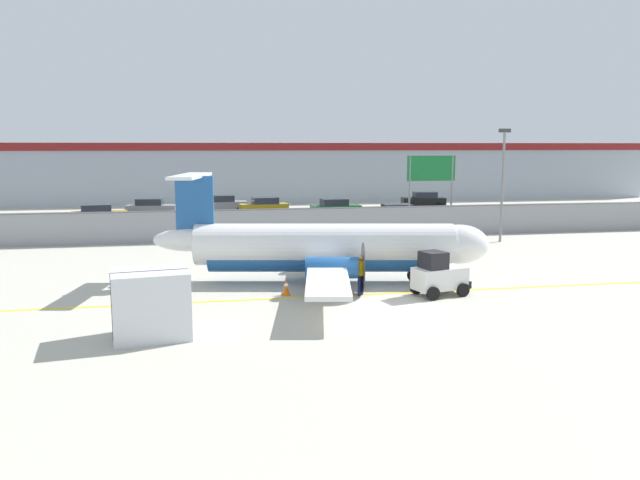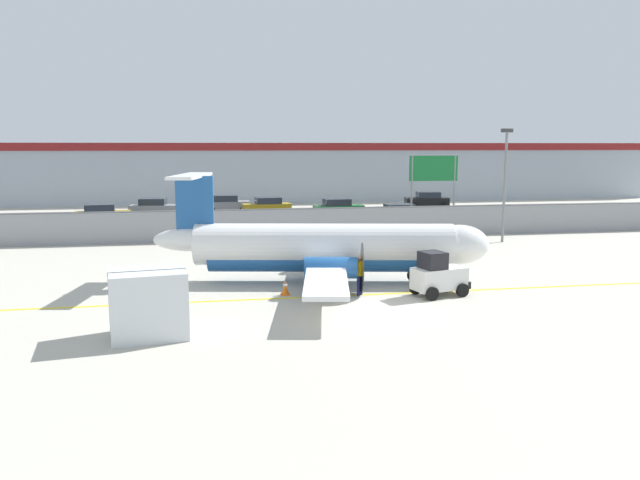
% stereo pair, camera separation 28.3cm
% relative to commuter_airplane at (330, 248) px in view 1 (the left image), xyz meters
% --- Properties ---
extents(ground_plane, '(140.00, 140.00, 0.01)m').
position_rel_commuter_airplane_xyz_m(ground_plane, '(0.77, -2.72, -1.60)').
color(ground_plane, '#B7B2A3').
extents(perimeter_fence, '(98.00, 0.10, 2.10)m').
position_rel_commuter_airplane_xyz_m(perimeter_fence, '(0.77, 13.28, -0.49)').
color(perimeter_fence, gray).
rests_on(perimeter_fence, ground).
extents(parking_lot_strip, '(98.00, 17.00, 0.12)m').
position_rel_commuter_airplane_xyz_m(parking_lot_strip, '(0.77, 24.78, -1.54)').
color(parking_lot_strip, '#38383A').
rests_on(parking_lot_strip, ground).
extents(background_building, '(91.00, 8.10, 6.50)m').
position_rel_commuter_airplane_xyz_m(background_building, '(0.77, 43.27, 1.66)').
color(background_building, '#A8B2BC').
rests_on(background_building, ground).
extents(commuter_airplane, '(15.28, 16.02, 4.92)m').
position_rel_commuter_airplane_xyz_m(commuter_airplane, '(0.00, 0.00, 0.00)').
color(commuter_airplane, white).
rests_on(commuter_airplane, ground).
extents(baggage_tug, '(2.53, 1.85, 1.88)m').
position_rel_commuter_airplane_xyz_m(baggage_tug, '(3.93, -3.39, -0.75)').
color(baggage_tug, silver).
rests_on(baggage_tug, ground).
extents(ground_crew_worker, '(0.48, 0.49, 1.70)m').
position_rel_commuter_airplane_xyz_m(ground_crew_worker, '(0.73, -2.75, -0.65)').
color(ground_crew_worker, '#191E4C').
rests_on(ground_crew_worker, ground).
extents(cargo_container, '(2.66, 2.32, 2.20)m').
position_rel_commuter_airplane_xyz_m(cargo_container, '(-7.41, -7.08, -0.50)').
color(cargo_container, silver).
rests_on(cargo_container, ground).
extents(traffic_cone_near_left, '(0.36, 0.36, 0.64)m').
position_rel_commuter_airplane_xyz_m(traffic_cone_near_left, '(-1.13, -3.02, -1.29)').
color(traffic_cone_near_left, orange).
rests_on(traffic_cone_near_left, ground).
extents(traffic_cone_near_right, '(0.36, 0.36, 0.64)m').
position_rel_commuter_airplane_xyz_m(traffic_cone_near_right, '(0.11, -0.22, -1.29)').
color(traffic_cone_near_right, orange).
rests_on(traffic_cone_near_right, ground).
extents(traffic_cone_far_left, '(0.36, 0.36, 0.64)m').
position_rel_commuter_airplane_xyz_m(traffic_cone_far_left, '(5.66, 0.77, -1.29)').
color(traffic_cone_far_left, orange).
rests_on(traffic_cone_far_left, ground).
extents(traffic_cone_far_right, '(0.36, 0.36, 0.64)m').
position_rel_commuter_airplane_xyz_m(traffic_cone_far_right, '(-2.32, -2.13, -1.29)').
color(traffic_cone_far_right, orange).
rests_on(traffic_cone_far_right, ground).
extents(parked_car_0, '(4.35, 2.33, 1.58)m').
position_rel_commuter_airplane_xyz_m(parked_car_0, '(-13.65, 23.06, -0.71)').
color(parked_car_0, '#B28C19').
rests_on(parked_car_0, parking_lot_strip).
extents(parked_car_1, '(4.36, 2.36, 1.58)m').
position_rel_commuter_airplane_xyz_m(parked_car_1, '(-10.05, 27.90, -0.71)').
color(parked_car_1, gray).
rests_on(parked_car_1, parking_lot_strip).
extents(parked_car_2, '(4.28, 2.18, 1.58)m').
position_rel_commuter_airplane_xyz_m(parked_car_2, '(-3.83, 30.28, -0.71)').
color(parked_car_2, gray).
rests_on(parked_car_2, parking_lot_strip).
extents(parked_car_3, '(4.34, 2.31, 1.58)m').
position_rel_commuter_airplane_xyz_m(parked_car_3, '(-0.35, 27.38, -0.71)').
color(parked_car_3, '#B28C19').
rests_on(parked_car_3, parking_lot_strip).
extents(parked_car_4, '(4.31, 2.23, 1.58)m').
position_rel_commuter_airplane_xyz_m(parked_car_4, '(5.54, 24.74, -0.71)').
color(parked_car_4, '#19662D').
rests_on(parked_car_4, parking_lot_strip).
extents(parked_car_5, '(4.21, 2.01, 1.58)m').
position_rel_commuter_airplane_xyz_m(parked_car_5, '(9.33, 18.98, -0.71)').
color(parked_car_5, '#B28C19').
rests_on(parked_car_5, parking_lot_strip).
extents(parked_car_6, '(4.38, 2.40, 1.58)m').
position_rel_commuter_airplane_xyz_m(parked_car_6, '(15.83, 31.09, -0.71)').
color(parked_car_6, black).
rests_on(parked_car_6, parking_lot_strip).
extents(apron_light_pole, '(0.70, 0.30, 7.27)m').
position_rel_commuter_airplane_xyz_m(apron_light_pole, '(13.33, 9.83, 2.70)').
color(apron_light_pole, slate).
rests_on(apron_light_pole, ground).
extents(highway_sign, '(3.60, 0.14, 5.50)m').
position_rel_commuter_airplane_xyz_m(highway_sign, '(10.50, 15.16, 2.54)').
color(highway_sign, slate).
rests_on(highway_sign, ground).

